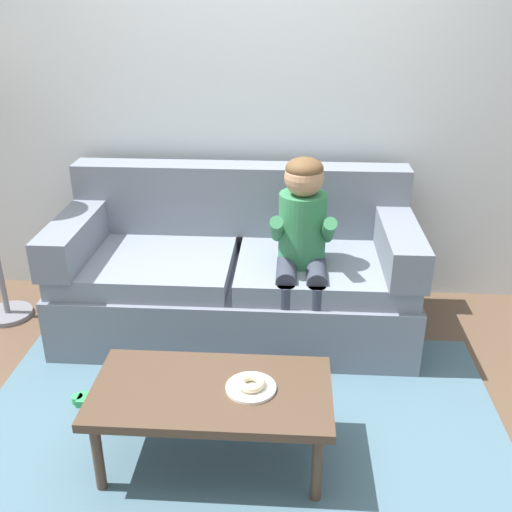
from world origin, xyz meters
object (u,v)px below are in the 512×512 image
(coffee_table, at_px, (212,396))
(toy_controller, at_px, (94,401))
(couch, at_px, (237,275))
(person_child, at_px, (302,239))
(donut, at_px, (251,383))

(coffee_table, distance_m, toy_controller, 0.79)
(couch, height_order, toy_controller, couch)
(person_child, bearing_deg, donut, -102.61)
(person_child, bearing_deg, coffee_table, -111.66)
(couch, bearing_deg, toy_controller, -128.05)
(person_child, xyz_separation_m, donut, (-0.21, -0.94, -0.25))
(person_child, bearing_deg, couch, 151.39)
(couch, xyz_separation_m, donut, (0.17, -1.14, 0.08))
(person_child, distance_m, toy_controller, 1.35)
(toy_controller, bearing_deg, donut, -42.84)
(coffee_table, xyz_separation_m, person_child, (0.37, 0.94, 0.33))
(person_child, xyz_separation_m, toy_controller, (-1.02, -0.61, -0.65))
(couch, xyz_separation_m, toy_controller, (-0.64, -0.82, -0.32))
(couch, distance_m, coffee_table, 1.15)
(person_child, distance_m, donut, 0.99)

